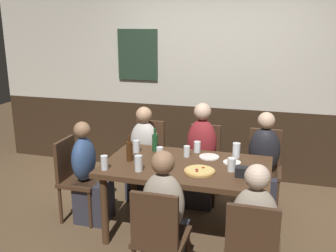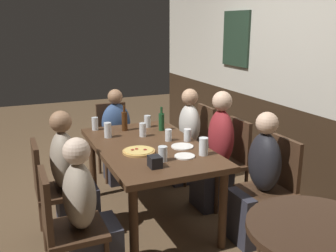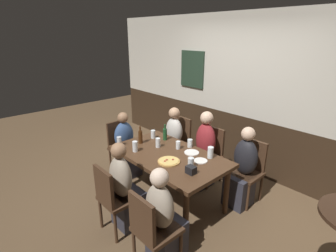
# 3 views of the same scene
# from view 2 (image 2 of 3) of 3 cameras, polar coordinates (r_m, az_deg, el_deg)

# --- Properties ---
(ground_plane) EXTENTS (12.00, 12.00, 0.00)m
(ground_plane) POSITION_cam_2_polar(r_m,az_deg,el_deg) (3.77, -2.75, -13.60)
(ground_plane) COLOR brown
(wall_back) EXTENTS (6.40, 0.13, 2.60)m
(wall_back) POSITION_cam_2_polar(r_m,az_deg,el_deg) (4.21, 18.65, 7.38)
(wall_back) COLOR #332316
(wall_back) RESTS_ON ground_plane
(dining_table) EXTENTS (1.58, 0.92, 0.74)m
(dining_table) POSITION_cam_2_polar(r_m,az_deg,el_deg) (3.51, -2.89, -4.15)
(dining_table) COLOR #472D1C
(dining_table) RESTS_ON ground_plane
(chair_right_near) EXTENTS (0.40, 0.40, 0.88)m
(chair_right_near) POSITION_cam_2_polar(r_m,az_deg,el_deg) (2.76, -15.30, -14.00)
(chair_right_near) COLOR #422B1C
(chair_right_near) RESTS_ON ground_plane
(chair_left_far) EXTENTS (0.40, 0.40, 0.88)m
(chair_left_far) POSITION_cam_2_polar(r_m,az_deg,el_deg) (4.50, 4.51, -1.91)
(chair_left_far) COLOR #422B1C
(chair_left_far) RESTS_ON ground_plane
(chair_head_west) EXTENTS (0.40, 0.40, 0.88)m
(chair_head_west) POSITION_cam_2_polar(r_m,az_deg,el_deg) (4.65, -8.08, -1.46)
(chair_head_west) COLOR #422B1C
(chair_head_west) RESTS_ON ground_plane
(chair_right_far) EXTENTS (0.40, 0.40, 0.88)m
(chair_right_far) POSITION_cam_2_polar(r_m,az_deg,el_deg) (3.41, 15.56, -8.19)
(chair_right_far) COLOR #422B1C
(chair_right_far) RESTS_ON ground_plane
(chair_mid_far) EXTENTS (0.40, 0.40, 0.88)m
(chair_mid_far) POSITION_cam_2_polar(r_m,az_deg,el_deg) (3.93, 9.24, -4.64)
(chair_mid_far) COLOR #422B1C
(chair_mid_far) RESTS_ON ground_plane
(chair_mid_near) EXTENTS (0.40, 0.40, 0.88)m
(chair_mid_near) POSITION_cam_2_polar(r_m,az_deg,el_deg) (3.38, -17.06, -8.49)
(chair_mid_near) COLOR #422B1C
(chair_mid_near) RESTS_ON ground_plane
(person_right_near) EXTENTS (0.34, 0.37, 1.10)m
(person_right_near) POSITION_cam_2_polar(r_m,az_deg,el_deg) (2.80, -11.82, -14.23)
(person_right_near) COLOR #2D2D38
(person_right_near) RESTS_ON ground_plane
(person_left_far) EXTENTS (0.34, 0.37, 1.10)m
(person_left_far) POSITION_cam_2_polar(r_m,az_deg,el_deg) (4.44, 2.63, -2.60)
(person_left_far) COLOR #2D2D38
(person_left_far) RESTS_ON ground_plane
(person_head_west) EXTENTS (0.37, 0.34, 1.08)m
(person_head_west) POSITION_cam_2_polar(r_m,az_deg,el_deg) (4.51, -7.50, -2.57)
(person_head_west) COLOR #2D2D38
(person_head_west) RESTS_ON ground_plane
(person_right_far) EXTENTS (0.34, 0.37, 1.13)m
(person_right_far) POSITION_cam_2_polar(r_m,az_deg,el_deg) (3.33, 13.30, -9.10)
(person_right_far) COLOR #2D2D38
(person_right_far) RESTS_ON ground_plane
(person_mid_far) EXTENTS (0.34, 0.37, 1.18)m
(person_mid_far) POSITION_cam_2_polar(r_m,az_deg,el_deg) (3.85, 7.21, -4.92)
(person_mid_far) COLOR #2D2D38
(person_mid_far) RESTS_ON ground_plane
(person_mid_near) EXTENTS (0.34, 0.37, 1.13)m
(person_mid_near) POSITION_cam_2_polar(r_m,az_deg,el_deg) (3.41, -14.28, -8.53)
(person_mid_near) COLOR #2D2D38
(person_mid_near) RESTS_ON ground_plane
(pizza) EXTENTS (0.28, 0.28, 0.03)m
(pizza) POSITION_cam_2_polar(r_m,az_deg,el_deg) (3.28, -4.38, -3.78)
(pizza) COLOR tan
(pizza) RESTS_ON dining_table
(tumbler_water) EXTENTS (0.08, 0.08, 0.15)m
(tumbler_water) POSITION_cam_2_polar(r_m,az_deg,el_deg) (3.21, 5.34, -3.22)
(tumbler_water) COLOR silver
(tumbler_water) RESTS_ON dining_table
(highball_clear) EXTENTS (0.07, 0.07, 0.13)m
(highball_clear) POSITION_cam_2_polar(r_m,az_deg,el_deg) (4.06, -3.10, 0.59)
(highball_clear) COLOR silver
(highball_clear) RESTS_ON dining_table
(beer_glass_half) EXTENTS (0.06, 0.06, 0.11)m
(beer_glass_half) POSITION_cam_2_polar(r_m,az_deg,el_deg) (3.58, 0.06, -1.43)
(beer_glass_half) COLOR silver
(beer_glass_half) RESTS_ON dining_table
(pint_glass_stout) EXTENTS (0.07, 0.07, 0.12)m
(pint_glass_stout) POSITION_cam_2_polar(r_m,az_deg,el_deg) (3.06, -0.80, -4.26)
(pint_glass_stout) COLOR silver
(pint_glass_stout) RESTS_ON dining_table
(pint_glass_pale) EXTENTS (0.07, 0.07, 0.12)m
(pint_glass_pale) POSITION_cam_2_polar(r_m,az_deg,el_deg) (3.59, 2.93, -1.48)
(pint_glass_pale) COLOR silver
(pint_glass_pale) RESTS_ON dining_table
(pint_glass_amber) EXTENTS (0.07, 0.07, 0.14)m
(pint_glass_amber) POSITION_cam_2_polar(r_m,az_deg,el_deg) (3.73, -3.80, -0.71)
(pint_glass_amber) COLOR silver
(pint_glass_amber) RESTS_ON dining_table
(beer_glass_tall) EXTENTS (0.07, 0.07, 0.15)m
(beer_glass_tall) POSITION_cam_2_polar(r_m,az_deg,el_deg) (3.73, -9.00, -0.70)
(beer_glass_tall) COLOR silver
(beer_glass_tall) RESTS_ON dining_table
(tumbler_short) EXTENTS (0.07, 0.07, 0.13)m
(tumbler_short) POSITION_cam_2_polar(r_m,az_deg,el_deg) (4.02, -10.86, 0.24)
(tumbler_short) COLOR silver
(tumbler_short) RESTS_ON dining_table
(beer_bottle_green) EXTENTS (0.06, 0.06, 0.25)m
(beer_bottle_green) POSITION_cam_2_polar(r_m,az_deg,el_deg) (3.92, -0.98, 0.71)
(beer_bottle_green) COLOR #194723
(beer_bottle_green) RESTS_ON dining_table
(beer_bottle_brown) EXTENTS (0.06, 0.06, 0.26)m
(beer_bottle_brown) POSITION_cam_2_polar(r_m,az_deg,el_deg) (3.94, -6.52, 0.81)
(beer_bottle_brown) COLOR #42230F
(beer_bottle_brown) RESTS_ON dining_table
(plate_white_large) EXTENTS (0.20, 0.20, 0.01)m
(plate_white_large) POSITION_cam_2_polar(r_m,az_deg,el_deg) (3.42, 2.16, -3.08)
(plate_white_large) COLOR white
(plate_white_large) RESTS_ON dining_table
(plate_white_small) EXTENTS (0.17, 0.17, 0.01)m
(plate_white_small) POSITION_cam_2_polar(r_m,az_deg,el_deg) (3.18, 2.51, -4.53)
(plate_white_small) COLOR white
(plate_white_small) RESTS_ON dining_table
(condiment_caddy) EXTENTS (0.11, 0.09, 0.09)m
(condiment_caddy) POSITION_cam_2_polar(r_m,az_deg,el_deg) (2.94, -1.98, -5.37)
(condiment_caddy) COLOR black
(condiment_caddy) RESTS_ON dining_table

